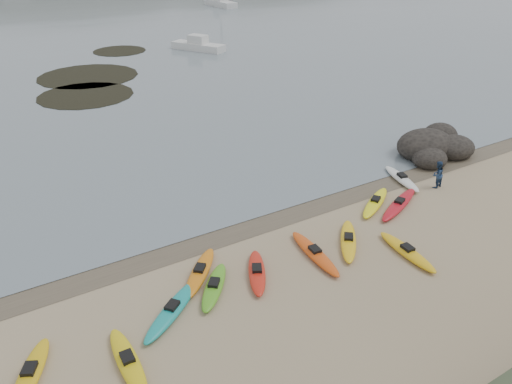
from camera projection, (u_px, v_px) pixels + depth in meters
ground at (256, 218)px, 24.96m from camera, size 600.00×600.00×0.00m
wet_sand at (259, 221)px, 24.73m from camera, size 60.00×60.00×0.00m
kayaks at (293, 256)px, 21.82m from camera, size 22.55×8.95×0.34m
person_east at (437, 174)px, 27.64m from camera, size 0.82×0.67×1.57m
rock_cluster at (434, 150)px, 32.04m from camera, size 5.51×4.09×1.98m
kelp_mats at (95, 76)px, 49.04m from camera, size 15.28×23.13×0.04m
moored_boats at (60, 10)px, 85.45m from camera, size 96.57×72.68×1.34m
far_hills at (85, 11)px, 196.95m from camera, size 550.00×135.00×80.00m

